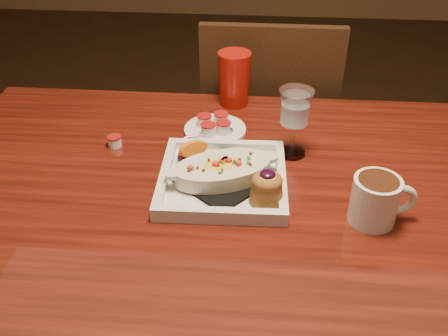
# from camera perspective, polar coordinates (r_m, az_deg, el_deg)

# --- Properties ---
(table) EXTENTS (1.50, 0.90, 0.75)m
(table) POSITION_cam_1_polar(r_m,az_deg,el_deg) (1.08, 4.81, -7.34)
(table) COLOR maroon
(table) RESTS_ON floor
(chair_far) EXTENTS (0.42, 0.42, 0.93)m
(chair_far) POSITION_cam_1_polar(r_m,az_deg,el_deg) (1.67, 4.89, 3.44)
(chair_far) COLOR black
(chair_far) RESTS_ON floor
(plate) EXTENTS (0.27, 0.27, 0.08)m
(plate) POSITION_cam_1_polar(r_m,az_deg,el_deg) (1.03, 0.35, -0.87)
(plate) COLOR silver
(plate) RESTS_ON table
(coffee_mug) EXTENTS (0.13, 0.09, 0.09)m
(coffee_mug) POSITION_cam_1_polar(r_m,az_deg,el_deg) (0.97, 17.05, -3.36)
(coffee_mug) COLOR silver
(coffee_mug) RESTS_ON table
(goblet) EXTENTS (0.08, 0.08, 0.16)m
(goblet) POSITION_cam_1_polar(r_m,az_deg,el_deg) (1.10, 8.12, 6.47)
(goblet) COLOR silver
(goblet) RESTS_ON table
(saucer) EXTENTS (0.15, 0.15, 0.10)m
(saucer) POSITION_cam_1_polar(r_m,az_deg,el_deg) (1.22, -1.11, 4.58)
(saucer) COLOR silver
(saucer) RESTS_ON table
(creamer_loose) EXTENTS (0.03, 0.03, 0.03)m
(creamer_loose) POSITION_cam_1_polar(r_m,az_deg,el_deg) (1.19, -12.39, 3.03)
(creamer_loose) COLOR silver
(creamer_loose) RESTS_ON table
(red_tumbler) EXTENTS (0.09, 0.09, 0.14)m
(red_tumbler) POSITION_cam_1_polar(r_m,az_deg,el_deg) (1.32, 1.18, 10.13)
(red_tumbler) COLOR #9E130B
(red_tumbler) RESTS_ON table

